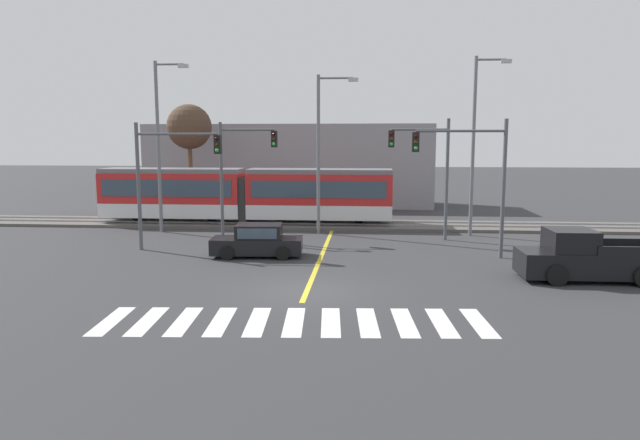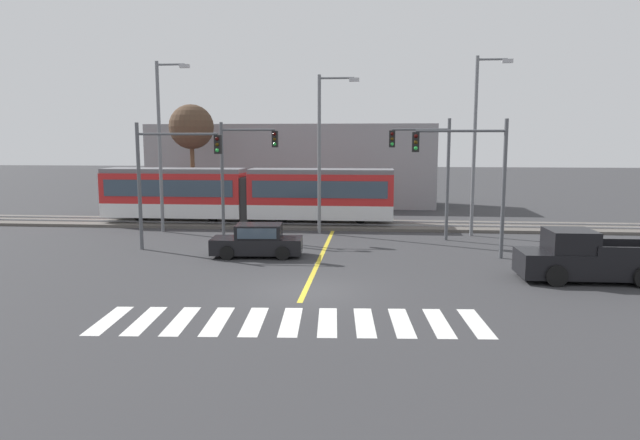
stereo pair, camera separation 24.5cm
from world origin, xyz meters
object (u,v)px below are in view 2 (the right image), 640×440
pickup_truck (587,259)px  traffic_light_mid_left (167,167)px  sedan_crossing (257,241)px  street_lamp_centre (323,145)px  traffic_light_far_left (240,162)px  street_lamp_west (162,138)px  traffic_light_far_right (429,163)px  light_rail_tram (247,193)px  bare_tree_far_west (191,128)px  street_lamp_east (477,137)px  traffic_light_mid_right (473,167)px

pickup_truck → traffic_light_mid_left: size_ratio=0.87×
sedan_crossing → street_lamp_centre: 8.57m
traffic_light_far_left → street_lamp_centre: street_lamp_centre is taller
sedan_crossing → street_lamp_west: size_ratio=0.44×
traffic_light_far_right → street_lamp_west: street_lamp_west is taller
traffic_light_mid_left → light_rail_tram: bearing=77.0°
traffic_light_far_left → bare_tree_far_west: bare_tree_far_west is taller
street_lamp_centre → street_lamp_east: size_ratio=0.91×
sedan_crossing → street_lamp_east: 13.92m
traffic_light_mid_left → street_lamp_east: (15.76, 5.73, 1.45)m
traffic_light_far_right → street_lamp_west: size_ratio=0.66×
sedan_crossing → traffic_light_far_left: (-2.01, 5.32, 3.47)m
traffic_light_mid_right → traffic_light_mid_left: bearing=177.9°
pickup_truck → street_lamp_centre: 15.80m
traffic_light_mid_left → bare_tree_far_west: (-3.27, 14.04, 2.22)m
light_rail_tram → street_lamp_east: (13.76, -2.95, 3.50)m
light_rail_tram → street_lamp_centre: street_lamp_centre is taller
light_rail_tram → bare_tree_far_west: bare_tree_far_west is taller
pickup_truck → street_lamp_west: size_ratio=0.55×
traffic_light_far_left → traffic_light_mid_right: bearing=-21.7°
traffic_light_far_left → bare_tree_far_west: bearing=121.0°
traffic_light_far_right → bare_tree_far_west: 19.16m
pickup_truck → street_lamp_east: (-2.52, 10.31, 4.71)m
sedan_crossing → traffic_light_mid_left: size_ratio=0.69×
traffic_light_far_left → bare_tree_far_west: size_ratio=0.80×
traffic_light_far_right → bare_tree_far_west: (-16.25, 9.93, 2.11)m
light_rail_tram → street_lamp_west: size_ratio=1.87×
traffic_light_far_left → traffic_light_mid_right: traffic_light_far_left is taller
street_lamp_west → bare_tree_far_west: 8.60m
street_lamp_centre → street_lamp_east: 8.64m
traffic_light_far_left → bare_tree_far_west: (-5.93, 9.87, 2.14)m
pickup_truck → traffic_light_far_left: size_ratio=0.85×
street_lamp_centre → street_lamp_west: bearing=-178.6°
traffic_light_far_right → traffic_light_mid_left: bearing=-162.4°
sedan_crossing → traffic_light_mid_left: 5.89m
traffic_light_far_left → street_lamp_centre: size_ratio=0.70×
sedan_crossing → street_lamp_east: size_ratio=0.43×
traffic_light_far_left → street_lamp_west: size_ratio=0.65×
traffic_light_far_left → traffic_light_mid_left: size_ratio=1.02×
street_lamp_west → bare_tree_far_west: (-0.99, 8.50, 0.80)m
pickup_truck → bare_tree_far_west: bare_tree_far_west is taller
sedan_crossing → bare_tree_far_west: bare_tree_far_west is taller
traffic_light_mid_left → street_lamp_east: 16.83m
traffic_light_far_right → traffic_light_mid_right: (1.54, -4.65, -0.04)m
street_lamp_centre → traffic_light_mid_left: bearing=-141.0°
light_rail_tram → sedan_crossing: bearing=-74.8°
traffic_light_mid_left → bare_tree_far_west: bearing=103.1°
light_rail_tram → traffic_light_mid_left: bearing=-103.0°
sedan_crossing → traffic_light_mid_left: bearing=166.2°
sedan_crossing → pickup_truck: bearing=-14.2°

